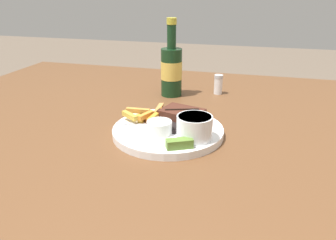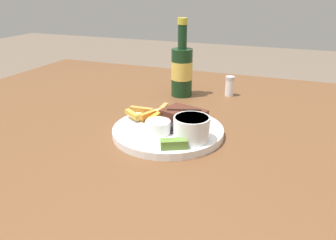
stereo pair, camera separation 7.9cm
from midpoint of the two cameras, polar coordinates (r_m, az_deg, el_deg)
dining_table at (r=0.83m, az=-2.73°, el=-6.53°), size 1.59×1.29×0.77m
dinner_plate at (r=0.80m, az=-2.82°, el=-1.98°), size 0.27×0.27×0.02m
steak_portion at (r=0.83m, az=-0.25°, el=0.84°), size 0.12×0.10×0.03m
fries_pile at (r=0.85m, az=-6.03°, el=0.80°), size 0.13×0.12×0.02m
coleslaw_cup at (r=0.73m, az=1.55°, el=-1.13°), size 0.08×0.08×0.05m
dipping_sauce_cup at (r=0.76m, az=-4.49°, el=-1.24°), size 0.06×0.06×0.03m
pickle_spear at (r=0.69m, az=-1.25°, el=-4.21°), size 0.06×0.05×0.02m
fork_utensil at (r=0.81m, az=-7.64°, el=-0.88°), size 0.13×0.02×0.00m
knife_utensil at (r=0.82m, az=-1.83°, el=-0.42°), size 0.06×0.16×0.01m
beer_bottle at (r=1.07m, az=-1.53°, el=8.84°), size 0.07×0.07×0.25m
salt_shaker at (r=1.10m, az=6.74°, el=6.16°), size 0.03×0.03×0.07m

